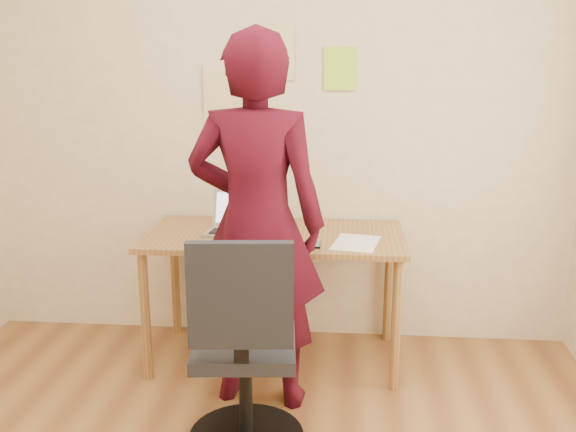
# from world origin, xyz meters

# --- Properties ---
(room) EXTENTS (3.58, 3.58, 2.78)m
(room) POSITION_xyz_m (0.00, 0.00, 1.35)
(room) COLOR brown
(room) RESTS_ON ground
(desk) EXTENTS (1.40, 0.70, 0.74)m
(desk) POSITION_xyz_m (0.04, 1.38, 0.65)
(desk) COLOR olive
(desk) RESTS_ON ground
(laptop) EXTENTS (0.32, 0.29, 0.21)m
(laptop) POSITION_xyz_m (-0.18, 1.40, 0.79)
(laptop) COLOR #ABACB2
(laptop) RESTS_ON desk
(paper_sheet) EXTENTS (0.27, 0.35, 0.00)m
(paper_sheet) POSITION_xyz_m (0.48, 1.24, 0.74)
(paper_sheet) COLOR white
(paper_sheet) RESTS_ON desk
(phone) EXTENTS (0.06, 0.11, 0.01)m
(phone) POSITION_xyz_m (0.27, 1.18, 0.74)
(phone) COLOR black
(phone) RESTS_ON desk
(wall_note_left) EXTENTS (0.21, 0.00, 0.30)m
(wall_note_left) POSITION_xyz_m (-0.30, 1.74, 1.47)
(wall_note_left) COLOR #E2CA87
(wall_note_left) RESTS_ON room
(wall_note_mid) EXTENTS (0.21, 0.00, 0.30)m
(wall_note_mid) POSITION_xyz_m (0.01, 1.74, 1.70)
(wall_note_mid) COLOR #E2CA87
(wall_note_mid) RESTS_ON room
(wall_note_right) EXTENTS (0.18, 0.00, 0.24)m
(wall_note_right) POSITION_xyz_m (0.37, 1.74, 1.61)
(wall_note_right) COLOR #A1DF32
(wall_note_right) RESTS_ON room
(office_chair) EXTENTS (0.52, 0.52, 0.99)m
(office_chair) POSITION_xyz_m (0.00, 0.50, 0.42)
(office_chair) COLOR black
(office_chair) RESTS_ON ground
(person) EXTENTS (0.69, 0.48, 1.82)m
(person) POSITION_xyz_m (0.00, 0.95, 0.91)
(person) COLOR #390713
(person) RESTS_ON ground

